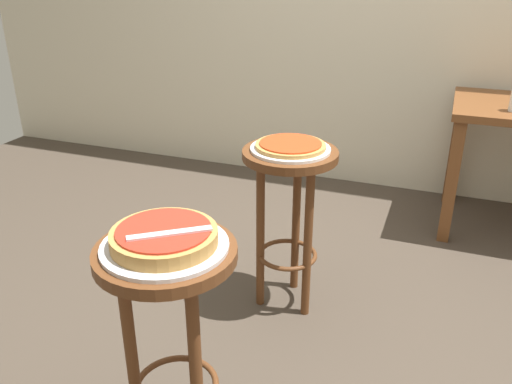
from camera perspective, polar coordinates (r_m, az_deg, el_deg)
ground_plane at (r=2.36m, az=5.41°, el=-13.58°), size 6.00×6.00×0.00m
stool_foreground at (r=1.54m, az=-9.29°, el=-12.08°), size 0.39×0.39×0.72m
serving_plate_foreground at (r=1.43m, az=-9.80°, el=-5.77°), size 0.34×0.34×0.01m
pizza_foreground at (r=1.42m, az=-9.88°, el=-4.78°), size 0.29×0.29×0.05m
stool_middle at (r=2.20m, az=3.59°, el=-0.15°), size 0.39×0.39×0.72m
serving_plate_middle at (r=2.12m, az=3.73°, el=4.65°), size 0.32×0.32×0.01m
pizza_middle at (r=2.12m, az=3.74°, el=5.06°), size 0.28×0.28×0.02m
pizza_server_knife at (r=1.38m, az=-9.29°, el=-4.41°), size 0.19×0.15×0.01m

